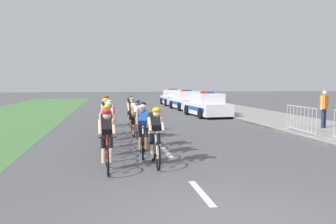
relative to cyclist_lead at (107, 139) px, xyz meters
name	(u,v)px	position (x,y,z in m)	size (l,w,h in m)	color
sidewalk_slab	(274,119)	(9.52, 10.35, -0.73)	(4.45, 60.00, 0.12)	gray
kerb_edge	(239,119)	(7.38, 10.35, -0.72)	(0.16, 60.00, 0.13)	#9E9E99
lane_markings_centre	(167,152)	(1.80, 2.00, -0.78)	(0.14, 17.60, 0.01)	white
cyclist_lead	(107,139)	(0.00, 0.00, 0.00)	(0.42, 1.72, 1.56)	black
cyclist_second	(156,135)	(1.22, 0.34, 0.00)	(0.42, 1.72, 1.56)	black
cyclist_third	(106,130)	(-0.02, 1.67, 0.00)	(0.45, 1.72, 1.56)	black
cyclist_fourth	(143,129)	(1.02, 1.55, 0.00)	(0.45, 1.72, 1.56)	black
cyclist_fifth	(109,124)	(0.05, 2.98, 0.00)	(0.44, 1.72, 1.56)	black
cyclist_sixth	(142,124)	(1.12, 2.79, 0.00)	(0.42, 1.72, 1.56)	black
cyclist_seventh	(109,119)	(0.08, 4.51, 0.00)	(0.42, 1.72, 1.56)	black
cyclist_eighth	(136,119)	(1.06, 4.67, 0.00)	(0.45, 1.72, 1.56)	black
cyclist_ninth	(106,116)	(-0.04, 5.78, 0.00)	(0.44, 1.72, 1.56)	black
cyclist_tenth	(132,114)	(1.06, 6.55, 0.00)	(0.42, 1.72, 1.56)	black
cyclist_eleventh	(106,111)	(-0.06, 8.72, 0.00)	(0.44, 1.72, 1.56)	black
cyclist_twelfth	(131,110)	(1.14, 8.79, 0.00)	(0.43, 1.72, 1.56)	black
police_car_nearest	(207,106)	(6.25, 12.94, -0.11)	(2.27, 4.53, 1.59)	white
police_car_second	(186,101)	(6.25, 18.91, -0.11)	(2.19, 4.49, 1.59)	white
police_car_third	(173,98)	(6.25, 24.72, -0.11)	(2.00, 4.40, 1.59)	white
crowd_barrier_rear	(301,120)	(7.65, 4.37, -0.14)	(0.60, 2.32, 1.07)	#B7BABF
spectator_middle	(324,106)	(9.54, 5.65, 0.30)	(0.49, 0.38, 1.68)	#23284C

